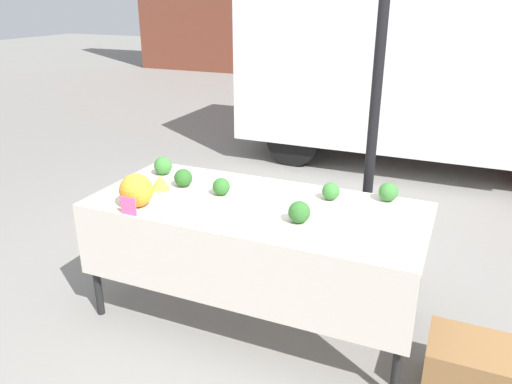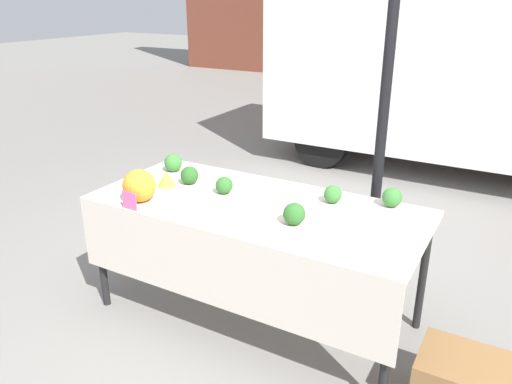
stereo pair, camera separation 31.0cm
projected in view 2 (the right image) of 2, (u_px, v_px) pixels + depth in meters
ground_plane at (256, 315)px, 3.44m from camera, size 40.00×40.00×0.00m
tent_pole at (384, 105)px, 3.21m from camera, size 0.07×0.07×2.79m
parked_truck at (464, 60)px, 5.88m from camera, size 4.76×1.87×2.53m
market_table at (251, 221)px, 3.11m from camera, size 2.10×0.94×0.83m
orange_cauliflower at (139, 186)px, 3.13m from camera, size 0.21×0.21×0.21m
romanesco_head at (166, 179)px, 3.40m from camera, size 0.13×0.13×0.10m
broccoli_head_0 at (294, 214)px, 2.83m from camera, size 0.13×0.13×0.13m
broccoli_head_1 at (189, 175)px, 3.44m from camera, size 0.12×0.12×0.12m
broccoli_head_2 at (173, 163)px, 3.68m from camera, size 0.13×0.13×0.13m
broccoli_head_3 at (224, 185)px, 3.27m from camera, size 0.12×0.12×0.12m
broccoli_head_4 at (392, 197)px, 3.07m from camera, size 0.12×0.12×0.12m
broccoli_head_5 at (333, 194)px, 3.13m from camera, size 0.11×0.11×0.11m
price_sign at (129, 201)px, 3.03m from camera, size 0.11×0.01×0.11m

